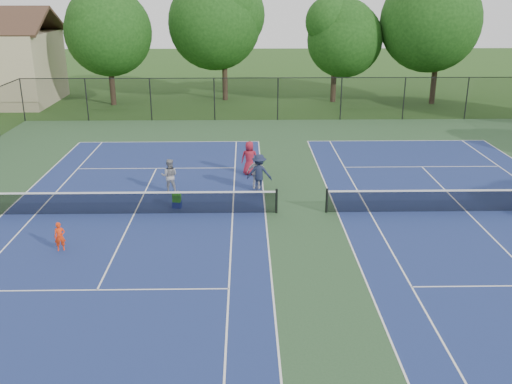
{
  "coord_description": "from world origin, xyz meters",
  "views": [
    {
      "loc": [
        -2.35,
        -22.22,
        8.88
      ],
      "look_at": [
        -1.93,
        -1.0,
        1.3
      ],
      "focal_mm": 40.0,
      "sensor_mm": 36.0,
      "label": 1
    }
  ],
  "objects_px": {
    "child_player": "(60,237)",
    "bystander_a": "(257,173)",
    "tree_back_a": "(107,28)",
    "tree_back_d": "(440,17)",
    "tree_back_b": "(224,19)",
    "tree_back_c": "(336,34)",
    "bystander_c": "(250,158)",
    "ball_crate": "(177,205)",
    "bystander_b": "(259,173)",
    "ball_hopper": "(177,197)",
    "instructor": "(170,176)"
  },
  "relations": [
    {
      "from": "tree_back_b",
      "to": "tree_back_d",
      "type": "distance_m",
      "value": 17.12
    },
    {
      "from": "child_player",
      "to": "bystander_a",
      "type": "relative_size",
      "value": 0.68
    },
    {
      "from": "bystander_c",
      "to": "ball_crate",
      "type": "bearing_deg",
      "value": 59.17
    },
    {
      "from": "instructor",
      "to": "bystander_c",
      "type": "height_order",
      "value": "bystander_c"
    },
    {
      "from": "tree_back_a",
      "to": "tree_back_b",
      "type": "relative_size",
      "value": 0.91
    },
    {
      "from": "tree_back_a",
      "to": "ball_crate",
      "type": "bearing_deg",
      "value": -71.69
    },
    {
      "from": "tree_back_a",
      "to": "tree_back_b",
      "type": "bearing_deg",
      "value": 12.53
    },
    {
      "from": "ball_crate",
      "to": "tree_back_b",
      "type": "bearing_deg",
      "value": 87.08
    },
    {
      "from": "tree_back_c",
      "to": "ball_hopper",
      "type": "xyz_separation_m",
      "value": [
        -10.29,
        -24.3,
        -5.0
      ]
    },
    {
      "from": "tree_back_b",
      "to": "child_player",
      "type": "relative_size",
      "value": 9.38
    },
    {
      "from": "child_player",
      "to": "bystander_b",
      "type": "bearing_deg",
      "value": 23.0
    },
    {
      "from": "child_player",
      "to": "bystander_c",
      "type": "distance_m",
      "value": 11.13
    },
    {
      "from": "tree_back_c",
      "to": "tree_back_d",
      "type": "distance_m",
      "value": 8.17
    },
    {
      "from": "tree_back_a",
      "to": "tree_back_d",
      "type": "distance_m",
      "value": 26.01
    },
    {
      "from": "tree_back_a",
      "to": "instructor",
      "type": "distance_m",
      "value": 23.1
    },
    {
      "from": "tree_back_c",
      "to": "ball_hopper",
      "type": "relative_size",
      "value": 20.72
    },
    {
      "from": "bystander_a",
      "to": "ball_hopper",
      "type": "xyz_separation_m",
      "value": [
        -3.48,
        -2.41,
        -0.31
      ]
    },
    {
      "from": "tree_back_c",
      "to": "child_player",
      "type": "distance_m",
      "value": 32.1
    },
    {
      "from": "tree_back_d",
      "to": "ball_crate",
      "type": "distance_m",
      "value": 30.36
    },
    {
      "from": "tree_back_b",
      "to": "bystander_a",
      "type": "xyz_separation_m",
      "value": [
        2.2,
        -22.88,
        -5.81
      ]
    },
    {
      "from": "tree_back_a",
      "to": "tree_back_b",
      "type": "xyz_separation_m",
      "value": [
        9.0,
        2.0,
        0.56
      ]
    },
    {
      "from": "bystander_a",
      "to": "ball_hopper",
      "type": "height_order",
      "value": "bystander_a"
    },
    {
      "from": "tree_back_d",
      "to": "bystander_b",
      "type": "bearing_deg",
      "value": -124.64
    },
    {
      "from": "child_player",
      "to": "bystander_a",
      "type": "distance_m",
      "value": 9.74
    },
    {
      "from": "tree_back_c",
      "to": "tree_back_d",
      "type": "height_order",
      "value": "tree_back_d"
    },
    {
      "from": "tree_back_a",
      "to": "child_player",
      "type": "height_order",
      "value": "tree_back_a"
    },
    {
      "from": "instructor",
      "to": "ball_crate",
      "type": "bearing_deg",
      "value": 106.44
    },
    {
      "from": "tree_back_b",
      "to": "bystander_a",
      "type": "relative_size",
      "value": 6.35
    },
    {
      "from": "tree_back_c",
      "to": "ball_crate",
      "type": "distance_m",
      "value": 26.92
    },
    {
      "from": "ball_crate",
      "to": "child_player",
      "type": "bearing_deg",
      "value": -131.64
    },
    {
      "from": "ball_hopper",
      "to": "tree_back_a",
      "type": "bearing_deg",
      "value": 108.31
    },
    {
      "from": "tree_back_c",
      "to": "bystander_a",
      "type": "xyz_separation_m",
      "value": [
        -6.8,
        -21.88,
        -4.69
      ]
    },
    {
      "from": "tree_back_d",
      "to": "ball_hopper",
      "type": "bearing_deg",
      "value": -128.13
    },
    {
      "from": "tree_back_b",
      "to": "tree_back_c",
      "type": "xyz_separation_m",
      "value": [
        9.0,
        -1.0,
        -1.11
      ]
    },
    {
      "from": "tree_back_c",
      "to": "instructor",
      "type": "xyz_separation_m",
      "value": [
        -10.82,
        -22.33,
        -4.68
      ]
    },
    {
      "from": "instructor",
      "to": "ball_hopper",
      "type": "bearing_deg",
      "value": 106.44
    },
    {
      "from": "bystander_a",
      "to": "bystander_b",
      "type": "height_order",
      "value": "bystander_b"
    },
    {
      "from": "tree_back_c",
      "to": "bystander_c",
      "type": "height_order",
      "value": "tree_back_c"
    },
    {
      "from": "tree_back_a",
      "to": "instructor",
      "type": "relative_size",
      "value": 5.72
    },
    {
      "from": "bystander_a",
      "to": "instructor",
      "type": "bearing_deg",
      "value": 10.41
    },
    {
      "from": "tree_back_a",
      "to": "bystander_a",
      "type": "distance_m",
      "value": 24.27
    },
    {
      "from": "tree_back_b",
      "to": "tree_back_c",
      "type": "height_order",
      "value": "tree_back_b"
    },
    {
      "from": "tree_back_c",
      "to": "ball_hopper",
      "type": "height_order",
      "value": "tree_back_c"
    },
    {
      "from": "tree_back_a",
      "to": "tree_back_c",
      "type": "xyz_separation_m",
      "value": [
        18.0,
        1.0,
        -0.56
      ]
    },
    {
      "from": "tree_back_b",
      "to": "bystander_a",
      "type": "height_order",
      "value": "tree_back_b"
    },
    {
      "from": "tree_back_d",
      "to": "instructor",
      "type": "xyz_separation_m",
      "value": [
        -18.82,
        -21.33,
        -6.02
      ]
    },
    {
      "from": "tree_back_d",
      "to": "child_player",
      "type": "bearing_deg",
      "value": -128.69
    },
    {
      "from": "tree_back_b",
      "to": "tree_back_d",
      "type": "height_order",
      "value": "tree_back_d"
    },
    {
      "from": "tree_back_b",
      "to": "bystander_a",
      "type": "bearing_deg",
      "value": -84.52
    },
    {
      "from": "bystander_c",
      "to": "tree_back_b",
      "type": "bearing_deg",
      "value": -81.05
    }
  ]
}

